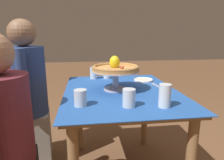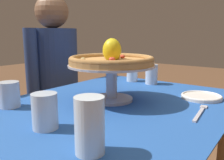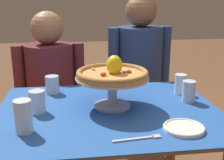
% 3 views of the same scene
% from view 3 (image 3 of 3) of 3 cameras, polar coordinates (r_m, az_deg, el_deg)
% --- Properties ---
extents(dining_table, '(1.07, 0.83, 0.75)m').
position_cam_3_polar(dining_table, '(1.47, -0.64, -10.49)').
color(dining_table, olive).
rests_on(dining_table, ground).
extents(pizza_stand, '(0.36, 0.36, 0.15)m').
position_cam_3_polar(pizza_stand, '(1.42, 0.06, -1.30)').
color(pizza_stand, '#B7B7C1').
rests_on(pizza_stand, dining_table).
extents(pizza, '(0.35, 0.35, 0.11)m').
position_cam_3_polar(pizza, '(1.40, 0.11, 1.41)').
color(pizza, '#BC8447').
rests_on(pizza, pizza_stand).
extents(water_glass_side_right, '(0.07, 0.07, 0.11)m').
position_cam_3_polar(water_glass_side_right, '(1.56, 14.77, -2.43)').
color(water_glass_side_right, silver).
rests_on(water_glass_side_right, dining_table).
extents(water_glass_back_right, '(0.07, 0.07, 0.11)m').
position_cam_3_polar(water_glass_back_right, '(1.67, 13.23, -1.01)').
color(water_glass_back_right, silver).
rests_on(water_glass_back_right, dining_table).
extents(water_glass_front_left, '(0.07, 0.07, 0.14)m').
position_cam_3_polar(water_glass_front_left, '(1.22, -16.94, -7.13)').
color(water_glass_front_left, silver).
rests_on(water_glass_front_left, dining_table).
extents(water_glass_side_left, '(0.08, 0.08, 0.11)m').
position_cam_3_polar(water_glass_side_left, '(1.41, -14.40, -4.39)').
color(water_glass_side_left, silver).
rests_on(water_glass_side_left, dining_table).
extents(water_glass_back_left, '(0.08, 0.08, 0.10)m').
position_cam_3_polar(water_glass_back_left, '(1.67, -11.59, -1.10)').
color(water_glass_back_left, silver).
rests_on(water_glass_back_left, dining_table).
extents(side_plate, '(0.17, 0.17, 0.02)m').
position_cam_3_polar(side_plate, '(1.25, 13.89, -9.07)').
color(side_plate, silver).
rests_on(side_plate, dining_table).
extents(dinner_fork, '(0.19, 0.04, 0.01)m').
position_cam_3_polar(dinner_fork, '(1.15, 5.44, -11.31)').
color(dinner_fork, '#B7B7C1').
rests_on(dinner_fork, dining_table).
extents(diner_left, '(0.49, 0.38, 1.18)m').
position_cam_3_polar(diner_left, '(2.16, -11.77, -3.29)').
color(diner_left, black).
rests_on(diner_left, ground).
extents(diner_right, '(0.48, 0.37, 1.29)m').
position_cam_3_polar(diner_right, '(2.22, 5.31, -1.07)').
color(diner_right, gray).
rests_on(diner_right, ground).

